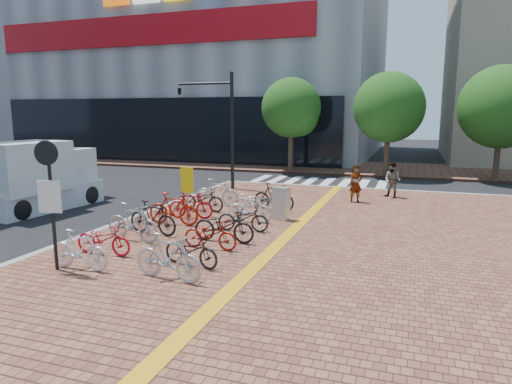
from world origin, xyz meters
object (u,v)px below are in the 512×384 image
at_px(bike_7, 217,192).
at_px(bike_12, 243,218).
at_px(bike_15, 274,197).
at_px(notice_sign, 50,190).
at_px(bike_2, 132,222).
at_px(bike_11, 224,225).
at_px(bike_6, 202,199).
at_px(bike_8, 168,257).
at_px(bike_4, 173,209).
at_px(bike_14, 259,203).
at_px(box_truck, 38,178).
at_px(utility_box, 281,204).
at_px(traffic_light_pole, 207,109).
at_px(bike_5, 191,205).
at_px(yellow_sign, 187,185).
at_px(bike_13, 250,208).
at_px(bike_9, 191,250).
at_px(bike_0, 79,250).
at_px(bike_10, 210,234).
at_px(pedestrian_a, 356,184).
at_px(bike_3, 153,218).
at_px(pedestrian_b, 393,180).
at_px(bike_1, 103,239).

bearing_deg(bike_7, bike_12, -146.73).
bearing_deg(bike_15, notice_sign, 171.98).
distance_m(bike_2, bike_11, 2.69).
xyz_separation_m(bike_6, bike_15, (2.55, 1.06, 0.05)).
bearing_deg(bike_2, bike_8, -125.34).
bearing_deg(bike_8, bike_6, 26.82).
xyz_separation_m(bike_4, bike_12, (2.52, -0.02, -0.12)).
distance_m(bike_14, box_truck, 9.12).
height_order(bike_2, utility_box, utility_box).
bearing_deg(traffic_light_pole, bike_5, -70.30).
bearing_deg(yellow_sign, bike_8, -67.41).
xyz_separation_m(bike_13, traffic_light_pole, (-4.53, 6.41, 3.43)).
height_order(bike_4, bike_15, bike_4).
bearing_deg(bike_9, bike_4, 45.40).
distance_m(bike_9, utility_box, 5.55).
height_order(bike_0, box_truck, box_truck).
relative_size(bike_4, notice_sign, 0.59).
relative_size(bike_6, box_truck, 0.36).
distance_m(notice_sign, traffic_light_pole, 12.79).
height_order(bike_10, bike_11, bike_11).
height_order(bike_0, pedestrian_a, pedestrian_a).
xyz_separation_m(bike_2, bike_8, (2.59, -2.45, -0.03)).
distance_m(bike_4, bike_9, 4.37).
bearing_deg(bike_10, bike_3, 71.89).
height_order(bike_7, traffic_light_pole, traffic_light_pole).
height_order(bike_5, bike_7, bike_7).
height_order(bike_0, bike_15, bike_15).
bearing_deg(bike_7, bike_11, -155.79).
bearing_deg(bike_3, bike_7, 7.61).
height_order(bike_6, traffic_light_pole, traffic_light_pole).
xyz_separation_m(bike_5, traffic_light_pole, (-2.36, 6.59, 3.42)).
bearing_deg(yellow_sign, utility_box, 34.16).
bearing_deg(pedestrian_b, bike_3, -101.78).
relative_size(bike_10, bike_15, 0.91).
distance_m(pedestrian_a, box_truck, 13.01).
relative_size(bike_1, utility_box, 1.40).
bearing_deg(pedestrian_b, bike_2, -99.96).
bearing_deg(bike_1, yellow_sign, -11.43).
bearing_deg(pedestrian_b, bike_7, -122.83).
distance_m(bike_0, notice_sign, 1.58).
height_order(bike_12, traffic_light_pole, traffic_light_pole).
height_order(bike_0, bike_13, bike_0).
distance_m(bike_2, bike_13, 4.16).
xyz_separation_m(bike_8, bike_9, (0.05, 1.03, -0.12)).
distance_m(bike_13, yellow_sign, 2.30).
relative_size(bike_11, bike_12, 1.13).
relative_size(notice_sign, traffic_light_pole, 0.55).
height_order(bike_2, bike_3, bike_2).
bearing_deg(pedestrian_b, bike_0, -93.27).
distance_m(bike_2, bike_8, 3.56).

